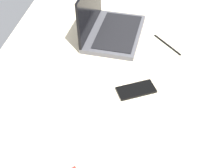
{
  "coord_description": "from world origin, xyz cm",
  "views": [
    {
      "loc": [
        -64.71,
        7.98,
        94.42
      ],
      "look_at": [
        6.17,
        18.62,
        24.0
      ],
      "focal_mm": 46.51,
      "sensor_mm": 36.0,
      "label": 1
    }
  ],
  "objects": [
    {
      "name": "charger_cable",
      "position": [
        39.6,
        -0.65,
        18.3
      ],
      "size": [
        13.1,
        11.74,
        0.6
      ],
      "primitive_type": "cube",
      "rotation": [
        0.0,
        0.0,
        0.73
      ],
      "color": "black",
      "rests_on": "bed_mattress"
    },
    {
      "name": "bed_mattress",
      "position": [
        0.0,
        0.0,
        9.0
      ],
      "size": [
        180.0,
        140.0,
        18.0
      ],
      "primitive_type": "cube",
      "color": "beige",
      "rests_on": "ground"
    },
    {
      "name": "laptop",
      "position": [
        43.99,
        26.07,
        22.41
      ],
      "size": [
        34.74,
        25.58,
        23.0
      ],
      "rotation": [
        0.0,
        0.0,
        -0.08
      ],
      "color": "#4C4C51",
      "rests_on": "bed_mattress"
    },
    {
      "name": "cell_phone",
      "position": [
        10.08,
        10.26,
        18.4
      ],
      "size": [
        12.37,
        15.56,
        0.8
      ],
      "primitive_type": "cube",
      "rotation": [
        0.0,
        0.0,
        0.47
      ],
      "color": "black",
      "rests_on": "bed_mattress"
    }
  ]
}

